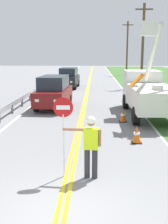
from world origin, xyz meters
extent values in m
plane|color=gray|center=(0.00, 0.00, 0.00)|extent=(160.00, 160.00, 0.00)
cube|color=yellow|center=(-0.09, 20.00, 0.01)|extent=(0.11, 110.00, 0.01)
cube|color=yellow|center=(0.09, 20.00, 0.01)|extent=(0.11, 110.00, 0.01)
cube|color=silver|center=(3.60, 20.00, 0.01)|extent=(0.12, 110.00, 0.01)
cube|color=silver|center=(-3.60, 20.00, 0.01)|extent=(0.12, 110.00, 0.01)
cylinder|color=#2D2D33|center=(0.74, 2.01, 0.44)|extent=(0.16, 0.16, 0.88)
cylinder|color=#2D2D33|center=(0.52, 2.03, 0.44)|extent=(0.16, 0.16, 0.88)
cube|color=#C6EA19|center=(0.63, 2.02, 1.18)|extent=(0.42, 0.27, 0.60)
cylinder|color=#996B4C|center=(0.14, 2.06, 1.43)|extent=(0.61, 0.14, 0.09)
cylinder|color=#996B4C|center=(0.87, 2.00, 1.21)|extent=(0.09, 0.09, 0.48)
sphere|color=#996B4C|center=(0.63, 2.02, 1.65)|extent=(0.22, 0.22, 0.22)
sphere|color=white|center=(0.63, 2.02, 1.70)|extent=(0.25, 0.25, 0.25)
cylinder|color=silver|center=(-0.14, 2.09, 0.92)|extent=(0.04, 0.04, 1.85)
cylinder|color=#B71414|center=(-0.14, 2.09, 2.05)|extent=(0.56, 0.03, 0.56)
cube|color=white|center=(-0.14, 2.07, 2.05)|extent=(0.38, 0.01, 0.12)
cube|color=white|center=(3.82, 9.25, 1.21)|extent=(2.36, 4.63, 1.10)
cube|color=white|center=(3.78, 12.70, 1.46)|extent=(2.23, 2.13, 2.00)
cube|color=#1E2833|center=(3.76, 13.73, 1.76)|extent=(1.98, 0.09, 0.90)
cylinder|color=silver|center=(3.83, 8.33, 1.88)|extent=(0.56, 0.56, 0.24)
cylinder|color=silver|center=(3.81, 9.84, 3.47)|extent=(0.28, 3.18, 3.10)
cube|color=white|center=(3.79, 11.35, 4.94)|extent=(0.91, 0.91, 0.80)
cube|color=orange|center=(2.67, 7.44, 2.31)|extent=(0.60, 0.81, 0.59)
cylinder|color=black|center=(2.75, 12.49, 0.46)|extent=(0.33, 0.92, 0.92)
cylinder|color=black|center=(4.81, 12.52, 0.46)|extent=(0.33, 0.92, 0.92)
cylinder|color=black|center=(2.81, 8.20, 0.46)|extent=(0.33, 0.92, 0.92)
cube|color=maroon|center=(-1.96, 12.54, 0.80)|extent=(2.06, 4.68, 0.92)
cube|color=#1E2833|center=(-1.96, 12.54, 1.68)|extent=(1.75, 2.93, 0.84)
cube|color=#EAEACC|center=(-1.52, 10.24, 0.85)|extent=(0.24, 0.07, 0.16)
cube|color=#EAEACC|center=(-2.62, 10.29, 0.85)|extent=(0.24, 0.07, 0.16)
cylinder|color=black|center=(-1.21, 11.08, 0.34)|extent=(0.31, 0.69, 0.68)
cylinder|color=black|center=(-2.85, 11.16, 0.34)|extent=(0.31, 0.69, 0.68)
cylinder|color=black|center=(-1.08, 13.93, 0.34)|extent=(0.31, 0.69, 0.68)
cylinder|color=black|center=(-2.71, 14.01, 0.34)|extent=(0.31, 0.69, 0.68)
cube|color=black|center=(-2.01, 23.60, 0.80)|extent=(2.03, 4.67, 0.92)
cube|color=#1E2833|center=(-2.01, 23.60, 1.68)|extent=(1.74, 2.92, 0.84)
cube|color=#EAEACC|center=(-1.56, 21.29, 0.85)|extent=(0.24, 0.07, 0.16)
cube|color=#EAEACC|center=(-2.66, 21.34, 0.85)|extent=(0.24, 0.07, 0.16)
cylinder|color=black|center=(-1.25, 22.14, 0.34)|extent=(0.31, 0.69, 0.68)
cylinder|color=black|center=(-2.89, 22.21, 0.34)|extent=(0.31, 0.69, 0.68)
cylinder|color=black|center=(-1.13, 24.98, 0.34)|extent=(0.31, 0.69, 0.68)
cylinder|color=black|center=(-2.77, 25.05, 0.34)|extent=(0.31, 0.69, 0.68)
cylinder|color=brown|center=(5.77, 24.84, 4.32)|extent=(0.28, 0.28, 8.63)
cube|color=brown|center=(5.77, 24.84, 8.03)|extent=(1.80, 0.14, 0.14)
cylinder|color=brown|center=(6.09, 42.07, 4.40)|extent=(0.28, 0.28, 8.80)
cube|color=brown|center=(6.09, 42.07, 8.20)|extent=(1.80, 0.14, 0.14)
cone|color=orange|center=(2.42, 5.30, 0.35)|extent=(0.36, 0.36, 0.70)
cylinder|color=white|center=(2.42, 5.30, 0.39)|extent=(0.25, 0.25, 0.08)
cube|color=black|center=(2.42, 5.30, 0.01)|extent=(0.40, 0.40, 0.03)
cone|color=orange|center=(2.22, 8.80, 0.35)|extent=(0.36, 0.36, 0.70)
cylinder|color=white|center=(2.22, 8.80, 0.39)|extent=(0.25, 0.25, 0.08)
cube|color=black|center=(2.22, 8.80, 0.01)|extent=(0.40, 0.40, 0.03)
cube|color=#9EA0A3|center=(-4.20, 14.02, 0.55)|extent=(0.06, 32.00, 0.32)
cube|color=#4C4C51|center=(-4.20, 10.59, 0.28)|extent=(0.10, 0.10, 0.55)
cube|color=#4C4C51|center=(-4.20, 12.88, 0.28)|extent=(0.10, 0.10, 0.55)
cube|color=#4C4C51|center=(-4.20, 15.16, 0.28)|extent=(0.10, 0.10, 0.55)
cube|color=#4C4C51|center=(-4.20, 17.45, 0.28)|extent=(0.10, 0.10, 0.55)
cube|color=#4C4C51|center=(-4.20, 19.73, 0.28)|extent=(0.10, 0.10, 0.55)
cube|color=#4C4C51|center=(-4.20, 22.02, 0.28)|extent=(0.10, 0.10, 0.55)
cube|color=#4C4C51|center=(-4.20, 24.30, 0.28)|extent=(0.10, 0.10, 0.55)
cube|color=#4C4C51|center=(-4.20, 26.59, 0.28)|extent=(0.10, 0.10, 0.55)
cube|color=#4C4C51|center=(-4.20, 28.88, 0.28)|extent=(0.10, 0.10, 0.55)
camera|label=1|loc=(0.73, -5.35, 3.49)|focal=44.17mm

